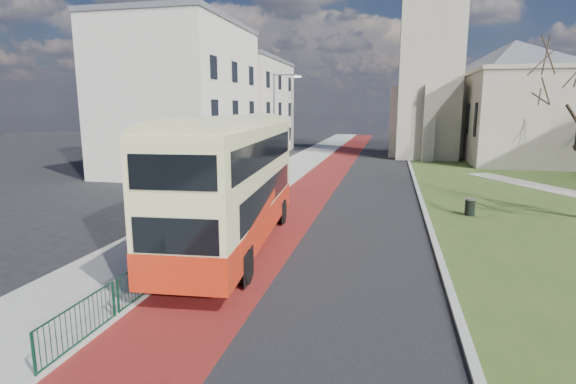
# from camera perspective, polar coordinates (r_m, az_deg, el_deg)

# --- Properties ---
(ground) EXTENTS (160.00, 160.00, 0.00)m
(ground) POSITION_cam_1_polar(r_m,az_deg,el_deg) (16.67, -2.23, -9.14)
(ground) COLOR black
(ground) RESTS_ON ground
(road_carriageway) EXTENTS (9.00, 120.00, 0.01)m
(road_carriageway) POSITION_cam_1_polar(r_m,az_deg,el_deg) (35.69, 8.47, 1.46)
(road_carriageway) COLOR black
(road_carriageway) RESTS_ON ground
(bus_lane) EXTENTS (3.40, 120.00, 0.01)m
(bus_lane) POSITION_cam_1_polar(r_m,az_deg,el_deg) (35.98, 4.18, 1.63)
(bus_lane) COLOR #591414
(bus_lane) RESTS_ON ground
(pavement_west) EXTENTS (4.00, 120.00, 0.12)m
(pavement_west) POSITION_cam_1_polar(r_m,az_deg,el_deg) (36.73, -1.69, 1.92)
(pavement_west) COLOR gray
(pavement_west) RESTS_ON ground
(kerb_west) EXTENTS (0.25, 120.00, 0.13)m
(kerb_west) POSITION_cam_1_polar(r_m,az_deg,el_deg) (36.28, 1.37, 1.82)
(kerb_west) COLOR #999993
(kerb_west) RESTS_ON ground
(kerb_east) EXTENTS (0.25, 80.00, 0.13)m
(kerb_east) POSITION_cam_1_polar(r_m,az_deg,el_deg) (37.61, 15.71, 1.74)
(kerb_east) COLOR #999993
(kerb_east) RESTS_ON ground
(pedestrian_railing) EXTENTS (0.07, 24.00, 1.12)m
(pedestrian_railing) POSITION_cam_1_polar(r_m,az_deg,el_deg) (21.03, -7.20, -3.44)
(pedestrian_railing) COLOR #0D3A25
(pedestrian_railing) RESTS_ON ground
(gothic_church) EXTENTS (16.38, 18.00, 40.00)m
(gothic_church) POSITION_cam_1_polar(r_m,az_deg,el_deg) (54.33, 22.78, 17.80)
(gothic_church) COLOR gray
(gothic_church) RESTS_ON ground
(street_block_near) EXTENTS (10.30, 14.30, 13.00)m
(street_block_near) POSITION_cam_1_polar(r_m,az_deg,el_deg) (41.33, -13.45, 11.59)
(street_block_near) COLOR beige
(street_block_near) RESTS_ON ground
(street_block_far) EXTENTS (10.30, 16.30, 11.50)m
(street_block_far) POSITION_cam_1_polar(r_m,az_deg,el_deg) (56.14, -6.11, 10.73)
(street_block_far) COLOR #B3AC97
(street_block_far) RESTS_ON ground
(streetlamp) EXTENTS (2.13, 0.18, 8.00)m
(streetlamp) POSITION_cam_1_polar(r_m,az_deg,el_deg) (34.22, -1.51, 8.91)
(streetlamp) COLOR gray
(streetlamp) RESTS_ON pavement_west
(bus) EXTENTS (3.88, 12.48, 5.14)m
(bus) POSITION_cam_1_polar(r_m,az_deg,el_deg) (18.03, -6.93, 1.92)
(bus) COLOR #B42710
(bus) RESTS_ON ground
(litter_bin) EXTENTS (0.73, 0.73, 0.89)m
(litter_bin) POSITION_cam_1_polar(r_m,az_deg,el_deg) (25.54, 22.10, -1.78)
(litter_bin) COLOR black
(litter_bin) RESTS_ON grass_green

